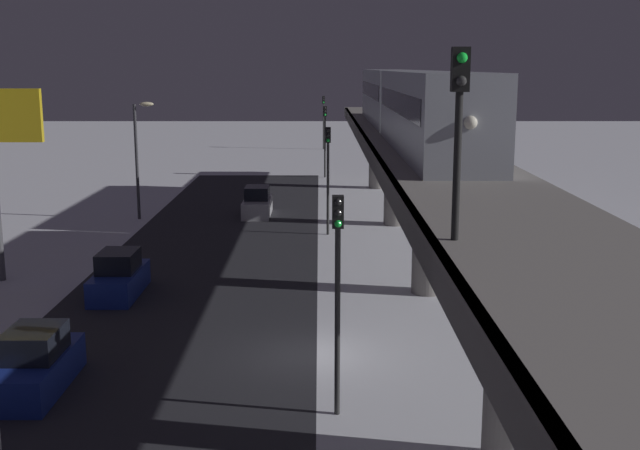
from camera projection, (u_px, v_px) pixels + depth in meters
The scene contains 13 objects.
ground_plane at pixel (305, 355), 27.49m from camera, with size 240.00×240.00×0.00m, color white.
avenue_asphalt at pixel (159, 355), 27.48m from camera, with size 11.00×92.51×0.01m, color #28282D.
elevated_railway at pixel (459, 202), 26.42m from camera, with size 5.00×92.51×6.26m.
subway_train at pixel (407, 101), 42.90m from camera, with size 2.94×36.87×3.40m.
rail_signal at pixel (459, 110), 16.15m from camera, with size 0.36×0.41×4.00m.
sedan_blue at pixel (36, 365), 24.38m from camera, with size 1.80×4.39×1.97m.
sedan_blue_2 at pixel (119, 277), 34.52m from camera, with size 1.80×4.43×1.97m.
sedan_silver at pixel (257, 204), 53.10m from camera, with size 1.80×4.38×1.97m.
traffic_light_near at pixel (338, 274), 21.95m from camera, with size 0.32×0.44×6.40m.
traffic_light_mid at pixel (328, 165), 46.34m from camera, with size 0.32×0.44×6.40m.
traffic_light_far at pixel (325, 131), 70.72m from camera, with size 0.32×0.44×6.40m.
traffic_light_distant at pixel (324, 114), 95.10m from camera, with size 0.32×0.44×6.40m.
street_lamp_far at pixel (140, 146), 51.03m from camera, with size 1.35×0.44×7.65m.
Camera 1 is at (-0.50, 26.05, 9.86)m, focal length 44.25 mm.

